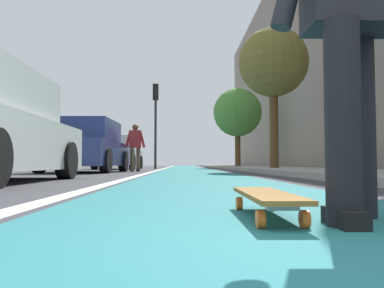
{
  "coord_description": "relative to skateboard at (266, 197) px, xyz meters",
  "views": [
    {
      "loc": [
        -0.42,
        0.3,
        0.25
      ],
      "look_at": [
        12.73,
        -0.05,
        0.9
      ],
      "focal_mm": 37.3,
      "sensor_mm": 36.0,
      "label": 1
    }
  ],
  "objects": [
    {
      "name": "street_tree_far",
      "position": [
        20.86,
        -2.84,
        3.08
      ],
      "size": [
        2.77,
        2.77,
        4.58
      ],
      "color": "brown",
      "rests_on": "ground"
    },
    {
      "name": "sidewalk_curb",
      "position": [
        16.6,
        -3.24,
        -0.04
      ],
      "size": [
        52.0,
        3.2,
        0.11
      ],
      "primitive_type": "cube",
      "color": "#9E9B93",
      "rests_on": "ground"
    },
    {
      "name": "lane_stripe_white",
      "position": [
        18.6,
        1.27,
        -0.09
      ],
      "size": [
        52.0,
        0.16,
        0.01
      ],
      "primitive_type": "cube",
      "color": "silver",
      "rests_on": "ground"
    },
    {
      "name": "parked_car_mid",
      "position": [
        9.77,
        3.16,
        0.62
      ],
      "size": [
        4.07,
        2.07,
        1.49
      ],
      "color": "navy",
      "rests_on": "ground"
    },
    {
      "name": "skater_person",
      "position": [
        -0.15,
        -0.35,
        0.84
      ],
      "size": [
        0.46,
        0.72,
        1.64
      ],
      "color": "black",
      "rests_on": "ground"
    },
    {
      "name": "ground_plane",
      "position": [
        8.6,
        0.09,
        -0.09
      ],
      "size": [
        80.0,
        80.0,
        0.0
      ],
      "primitive_type": "plane",
      "color": "#38383D"
    },
    {
      "name": "skateboard",
      "position": [
        0.0,
        0.0,
        0.0
      ],
      "size": [
        0.84,
        0.21,
        0.11
      ],
      "color": "orange",
      "rests_on": "ground"
    },
    {
      "name": "building_facade",
      "position": [
        20.6,
        -5.95,
        5.89
      ],
      "size": [
        40.0,
        1.2,
        11.96
      ],
      "primitive_type": "cube",
      "color": "gray",
      "rests_on": "ground"
    },
    {
      "name": "parked_car_far",
      "position": [
        16.6,
        3.27,
        0.62
      ],
      "size": [
        4.31,
        1.9,
        1.48
      ],
      "color": "#B7B7BC",
      "rests_on": "ground"
    },
    {
      "name": "street_tree_mid",
      "position": [
        11.92,
        -2.84,
        3.67
      ],
      "size": [
        2.44,
        2.44,
        5.03
      ],
      "color": "brown",
      "rests_on": "ground"
    },
    {
      "name": "bike_lane_paint",
      "position": [
        22.6,
        0.09,
        -0.09
      ],
      "size": [
        56.0,
        2.07,
        0.0
      ],
      "primitive_type": "cube",
      "color": "#237075",
      "rests_on": "ground"
    },
    {
      "name": "pedestrian_distant",
      "position": [
        11.01,
        1.87,
        0.78
      ],
      "size": [
        0.43,
        0.66,
        1.52
      ],
      "color": "brown",
      "rests_on": "ground"
    },
    {
      "name": "traffic_light",
      "position": [
        17.97,
        1.67,
        2.83
      ],
      "size": [
        0.33,
        0.28,
        4.23
      ],
      "color": "#2D2D2D",
      "rests_on": "ground"
    }
  ]
}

